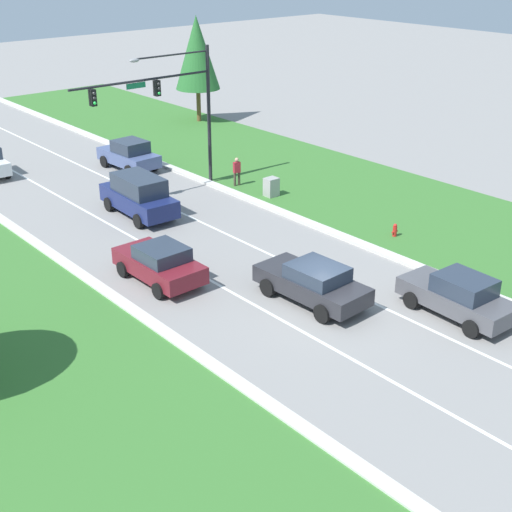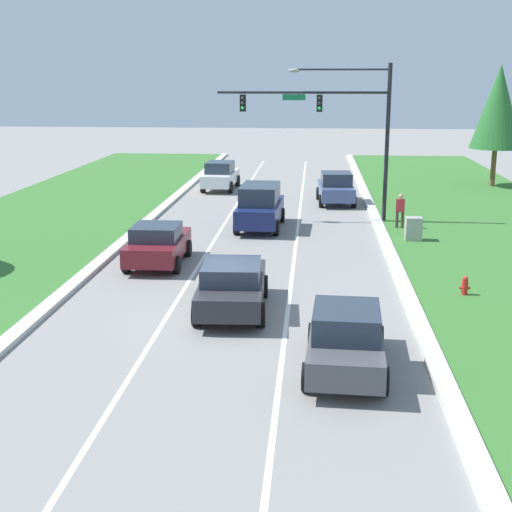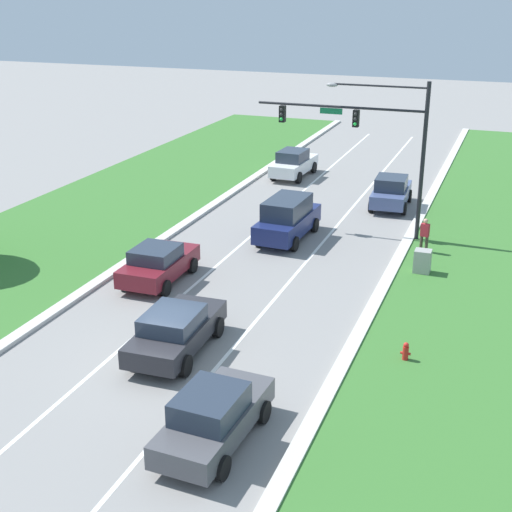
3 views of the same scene
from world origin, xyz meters
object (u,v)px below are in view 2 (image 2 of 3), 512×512
(burgundy_sedan, at_px, (158,244))
(charcoal_sedan, at_px, (232,285))
(traffic_signal_mast, at_px, (337,117))
(conifer_near_right_tree, at_px, (498,107))
(white_sedan, at_px, (221,176))
(graphite_sedan, at_px, (346,338))
(utility_cabinet, at_px, (413,230))
(slate_blue_sedan, at_px, (336,188))
(navy_suv, at_px, (260,206))
(fire_hydrant, at_px, (465,287))
(pedestrian, at_px, (400,210))

(burgundy_sedan, distance_m, charcoal_sedan, 6.33)
(traffic_signal_mast, relative_size, conifer_near_right_tree, 1.07)
(white_sedan, bearing_deg, traffic_signal_mast, -51.52)
(graphite_sedan, xyz_separation_m, utility_cabinet, (3.50, 14.32, -0.28))
(traffic_signal_mast, height_order, slate_blue_sedan, traffic_signal_mast)
(slate_blue_sedan, bearing_deg, navy_suv, -120.86)
(traffic_signal_mast, bearing_deg, white_sedan, 125.79)
(utility_cabinet, bearing_deg, white_sedan, 126.44)
(charcoal_sedan, height_order, white_sedan, white_sedan)
(white_sedan, bearing_deg, navy_suv, -71.02)
(fire_hydrant, bearing_deg, white_sedan, 116.45)
(charcoal_sedan, bearing_deg, pedestrian, 60.50)
(conifer_near_right_tree, bearing_deg, navy_suv, -134.89)
(navy_suv, distance_m, burgundy_sedan, 7.77)
(traffic_signal_mast, relative_size, burgundy_sedan, 1.96)
(charcoal_sedan, xyz_separation_m, fire_hydrant, (7.41, 2.05, -0.48))
(white_sedan, xyz_separation_m, fire_hydrant, (10.90, -21.90, -0.56))
(pedestrian, bearing_deg, navy_suv, 16.39)
(slate_blue_sedan, height_order, white_sedan, white_sedan)
(slate_blue_sedan, bearing_deg, utility_cabinet, -74.76)
(traffic_signal_mast, relative_size, white_sedan, 1.75)
(burgundy_sedan, height_order, white_sedan, white_sedan)
(traffic_signal_mast, distance_m, graphite_sedan, 19.06)
(traffic_signal_mast, distance_m, burgundy_sedan, 12.14)
(traffic_signal_mast, height_order, graphite_sedan, traffic_signal_mast)
(utility_cabinet, bearing_deg, slate_blue_sedan, 108.36)
(burgundy_sedan, relative_size, fire_hydrant, 6.06)
(utility_cabinet, bearing_deg, traffic_signal_mast, 127.87)
(traffic_signal_mast, bearing_deg, fire_hydrant, -72.20)
(fire_hydrant, bearing_deg, charcoal_sedan, -164.53)
(slate_blue_sedan, xyz_separation_m, charcoal_sedan, (-3.67, -19.42, -0.07))
(slate_blue_sedan, xyz_separation_m, white_sedan, (-7.16, 4.53, 0.01))
(navy_suv, distance_m, graphite_sedan, 16.91)
(charcoal_sedan, bearing_deg, traffic_signal_mast, 74.02)
(graphite_sedan, xyz_separation_m, pedestrian, (3.21, 16.89, 0.11))
(charcoal_sedan, xyz_separation_m, white_sedan, (-3.49, 23.95, 0.08))
(navy_suv, bearing_deg, slate_blue_sedan, 64.40)
(charcoal_sedan, distance_m, white_sedan, 24.20)
(white_sedan, xyz_separation_m, utility_cabinet, (10.27, -13.91, -0.36))
(utility_cabinet, bearing_deg, charcoal_sedan, -124.06)
(utility_cabinet, xyz_separation_m, fire_hydrant, (0.62, -7.98, -0.20))
(slate_blue_sedan, height_order, navy_suv, navy_suv)
(graphite_sedan, bearing_deg, utility_cabinet, 78.83)
(slate_blue_sedan, height_order, conifer_near_right_tree, conifer_near_right_tree)
(graphite_sedan, relative_size, pedestrian, 2.64)
(fire_hydrant, bearing_deg, graphite_sedan, -123.09)
(traffic_signal_mast, height_order, navy_suv, traffic_signal_mast)
(graphite_sedan, xyz_separation_m, fire_hydrant, (4.13, 6.34, -0.48))
(pedestrian, distance_m, fire_hydrant, 10.61)
(fire_hydrant, bearing_deg, navy_suv, 126.19)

